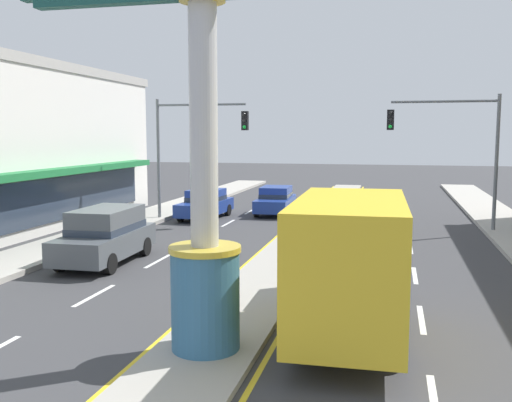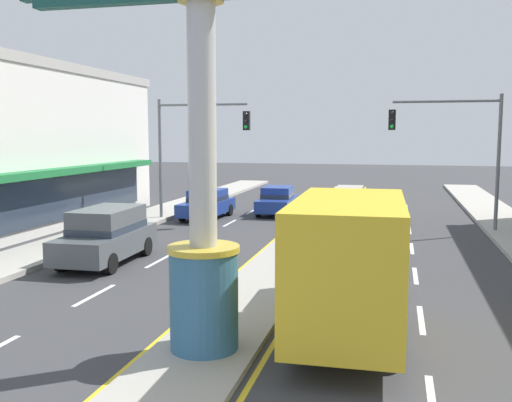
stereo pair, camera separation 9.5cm
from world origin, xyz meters
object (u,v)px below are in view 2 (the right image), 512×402
object	(u,v)px
sedan_far_right_lane	(277,200)
sedan_mid_left_lane	(207,203)
traffic_light_left_side	(192,138)
district_sign	(202,147)
traffic_light_right_side	(457,139)
box_truck_near_right_lane	(351,258)
suv_near_left_lane	(107,235)

from	to	relation	value
sedan_far_right_lane	sedan_mid_left_lane	xyz separation A→B (m)	(-3.29, -2.48, 0.00)
sedan_far_right_lane	sedan_mid_left_lane	world-z (taller)	same
traffic_light_left_side	sedan_mid_left_lane	world-z (taller)	traffic_light_left_side
district_sign	traffic_light_right_side	size ratio (longest dim) A/B	1.35
box_truck_near_right_lane	suv_near_left_lane	world-z (taller)	box_truck_near_right_lane
box_truck_near_right_lane	suv_near_left_lane	bearing A→B (deg)	150.06
district_sign	traffic_light_right_side	world-z (taller)	district_sign
district_sign	suv_near_left_lane	distance (m)	9.83
sedan_far_right_lane	suv_near_left_lane	world-z (taller)	suv_near_left_lane
traffic_light_left_side	suv_near_left_lane	size ratio (longest dim) A/B	1.33
sedan_mid_left_lane	traffic_light_left_side	bearing A→B (deg)	-101.98
traffic_light_left_side	traffic_light_right_side	bearing A→B (deg)	-0.57
district_sign	sedan_far_right_lane	bearing A→B (deg)	97.60
district_sign	suv_near_left_lane	world-z (taller)	district_sign
traffic_light_left_side	traffic_light_right_side	distance (m)	12.59
traffic_light_right_side	sedan_far_right_lane	distance (m)	10.43
suv_near_left_lane	sedan_far_right_lane	bearing A→B (deg)	76.01
traffic_light_right_side	suv_near_left_lane	bearing A→B (deg)	-142.98
district_sign	suv_near_left_lane	bearing A→B (deg)	130.36
box_truck_near_right_lane	suv_near_left_lane	size ratio (longest dim) A/B	1.49
traffic_light_left_side	sedan_far_right_lane	distance (m)	6.29
traffic_light_right_side	sedan_far_right_lane	size ratio (longest dim) A/B	1.42
box_truck_near_right_lane	sedan_mid_left_lane	distance (m)	18.10
traffic_light_left_side	suv_near_left_lane	distance (m)	9.96
traffic_light_left_side	suv_near_left_lane	bearing A→B (deg)	-88.28
district_sign	box_truck_near_right_lane	bearing A→B (deg)	36.49
traffic_light_left_side	sedan_mid_left_lane	size ratio (longest dim) A/B	1.41
district_sign	box_truck_near_right_lane	distance (m)	4.24
district_sign	box_truck_near_right_lane	world-z (taller)	district_sign
district_sign	sedan_far_right_lane	xyz separation A→B (m)	(-2.71, 20.33, -3.42)
box_truck_near_right_lane	sedan_far_right_lane	bearing A→B (deg)	106.62
district_sign	traffic_light_left_side	distance (m)	17.65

